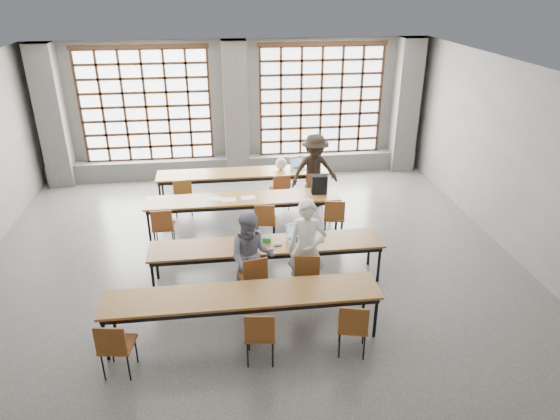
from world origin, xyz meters
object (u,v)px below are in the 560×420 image
(laptop_front, at_px, (297,236))
(desk_row_c, at_px, (267,247))
(chair_back_left, at_px, (182,193))
(mouse, at_px, (322,240))
(desk_row_a, at_px, (243,174))
(chair_front_right, at_px, (307,271))
(desk_row_d, at_px, (243,298))
(phone, at_px, (278,246))
(chair_back_right, at_px, (315,186))
(chair_mid_left, at_px, (163,224))
(laptop_back, at_px, (298,165))
(chair_back_mid, at_px, (281,188))
(chair_near_right, at_px, (353,324))
(chair_mid_centre, at_px, (265,218))
(chair_mid_right, at_px, (334,215))
(student_male, at_px, (307,249))
(plastic_bag, at_px, (281,164))
(red_pouch, at_px, (117,342))
(desk_row_b, at_px, (243,201))
(chair_front_left, at_px, (254,274))
(chair_near_left, at_px, (115,343))
(green_box, at_px, (264,239))
(student_back, at_px, (315,171))
(student_female, at_px, (252,257))
(chair_near_mid, at_px, (260,331))

(laptop_front, bearing_deg, desk_row_c, -168.59)
(chair_back_left, xyz_separation_m, mouse, (2.53, -2.91, 0.21))
(desk_row_a, bearing_deg, mouse, -72.16)
(chair_front_right, bearing_deg, desk_row_d, -143.57)
(desk_row_d, xyz_separation_m, phone, (0.68, 1.33, 0.07))
(desk_row_a, relative_size, chair_back_right, 4.55)
(desk_row_a, distance_m, chair_mid_left, 2.74)
(chair_front_right, distance_m, laptop_back, 4.30)
(chair_back_mid, relative_size, chair_near_right, 1.00)
(chair_mid_centre, bearing_deg, chair_near_right, -75.78)
(phone, bearing_deg, desk_row_c, 150.95)
(chair_mid_right, xyz_separation_m, student_male, (-0.90, -1.88, 0.32))
(chair_back_left, bearing_deg, desk_row_a, 24.35)
(chair_front_right, xyz_separation_m, chair_near_right, (0.39, -1.43, 0.00))
(chair_back_mid, xyz_separation_m, student_male, (-0.02, -3.39, 0.32))
(chair_back_right, bearing_deg, chair_mid_left, -155.19)
(chair_front_right, height_order, plastic_bag, plastic_bag)
(chair_back_right, height_order, student_male, student_male)
(desk_row_d, height_order, chair_mid_left, chair_mid_left)
(chair_back_mid, relative_size, plastic_bag, 3.08)
(laptop_back, bearing_deg, red_pouch, -120.76)
(desk_row_b, distance_m, chair_front_left, 2.64)
(chair_mid_centre, relative_size, chair_mid_right, 1.00)
(desk_row_a, distance_m, laptop_back, 1.33)
(chair_near_left, relative_size, student_male, 0.51)
(green_box, bearing_deg, chair_mid_left, 144.72)
(chair_mid_centre, xyz_separation_m, phone, (0.07, -1.48, 0.20))
(chair_near_left, bearing_deg, red_pouch, 80.95)
(chair_mid_right, relative_size, chair_near_left, 1.00)
(chair_mid_left, bearing_deg, desk_row_d, -63.90)
(chair_mid_right, bearing_deg, green_box, -140.16)
(student_back, relative_size, laptop_front, 4.27)
(chair_back_right, height_order, chair_mid_left, same)
(chair_back_right, bearing_deg, desk_row_d, -113.79)
(chair_mid_right, xyz_separation_m, laptop_front, (-0.96, -1.27, 0.25))
(desk_row_c, distance_m, chair_front_left, 0.70)
(chair_back_left, xyz_separation_m, chair_back_right, (2.98, -0.00, 0.00))
(plastic_bag, bearing_deg, student_back, -38.16)
(chair_mid_centre, height_order, chair_front_left, same)
(chair_front_right, bearing_deg, chair_back_left, 121.58)
(chair_mid_left, distance_m, chair_mid_right, 3.38)
(desk_row_a, relative_size, student_female, 2.56)
(chair_mid_centre, bearing_deg, chair_back_right, 49.45)
(desk_row_c, bearing_deg, chair_near_mid, -98.65)
(chair_front_right, xyz_separation_m, student_back, (0.82, 3.65, 0.32))
(desk_row_c, bearing_deg, laptop_back, 72.63)
(desk_row_c, relative_size, student_back, 2.33)
(chair_mid_centre, bearing_deg, chair_front_right, -76.50)
(chair_back_left, xyz_separation_m, chair_mid_right, (3.08, -1.52, 0.00))
(chair_mid_centre, distance_m, student_female, 1.94)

